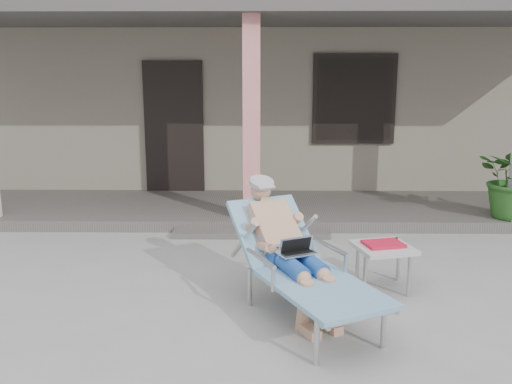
{
  "coord_description": "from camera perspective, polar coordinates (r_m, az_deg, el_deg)",
  "views": [
    {
      "loc": [
        0.16,
        -4.81,
        2.01
      ],
      "look_at": [
        0.08,
        0.6,
        0.85
      ],
      "focal_mm": 38.0,
      "sensor_mm": 36.0,
      "label": 1
    }
  ],
  "objects": [
    {
      "name": "ground",
      "position": [
        5.21,
        -0.98,
        -10.57
      ],
      "size": [
        60.0,
        60.0,
        0.0
      ],
      "primitive_type": "plane",
      "color": "#9E9E99",
      "rests_on": "ground"
    },
    {
      "name": "house",
      "position": [
        11.31,
        0.03,
        10.35
      ],
      "size": [
        10.4,
        5.4,
        3.3
      ],
      "color": "gray",
      "rests_on": "ground"
    },
    {
      "name": "porch_deck",
      "position": [
        8.05,
        -0.32,
        -1.82
      ],
      "size": [
        10.0,
        2.0,
        0.15
      ],
      "primitive_type": "cube",
      "color": "#605B56",
      "rests_on": "ground"
    },
    {
      "name": "porch_overhang",
      "position": [
        7.79,
        -0.35,
        17.83
      ],
      "size": [
        10.0,
        2.3,
        2.85
      ],
      "color": "silver",
      "rests_on": "porch_deck"
    },
    {
      "name": "porch_step",
      "position": [
        6.95,
        -0.5,
        -4.4
      ],
      "size": [
        2.0,
        0.3,
        0.07
      ],
      "primitive_type": "cube",
      "color": "#605B56",
      "rests_on": "ground"
    },
    {
      "name": "lounger",
      "position": [
        4.61,
        4.01,
        -4.13
      ],
      "size": [
        1.37,
        1.86,
        1.18
      ],
      "rotation": [
        0.0,
        0.0,
        0.45
      ],
      "color": "#B7B7BC",
      "rests_on": "ground"
    },
    {
      "name": "side_table",
      "position": [
        5.34,
        13.24,
        -5.93
      ],
      "size": [
        0.62,
        0.62,
        0.46
      ],
      "rotation": [
        0.0,
        0.0,
        0.25
      ],
      "color": "beige",
      "rests_on": "ground"
    }
  ]
}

